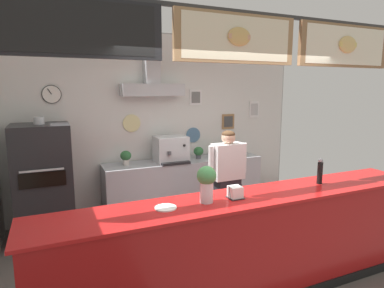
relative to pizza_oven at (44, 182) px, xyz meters
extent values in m
plane|color=#514C47|center=(1.94, -1.96, -0.83)|extent=(6.20, 6.20, 0.00)
cube|color=gray|center=(1.94, 0.55, 0.70)|extent=(5.17, 0.12, 3.05)
cube|color=silver|center=(1.94, 0.48, 0.70)|extent=(5.13, 0.01, 3.01)
cylinder|color=black|center=(0.19, 0.47, 1.22)|extent=(0.28, 0.02, 0.28)
cylinder|color=white|center=(0.19, 0.45, 1.22)|extent=(0.26, 0.01, 0.26)
cube|color=black|center=(0.17, 0.45, 1.26)|extent=(0.06, 0.01, 0.09)
cylinder|color=beige|center=(1.39, 0.46, 0.73)|extent=(0.29, 0.02, 0.29)
cylinder|color=teal|center=(2.52, 0.46, 0.47)|extent=(0.27, 0.02, 0.27)
cube|color=white|center=(2.56, 0.47, 1.15)|extent=(0.23, 0.02, 0.28)
cube|color=slate|center=(2.56, 0.46, 1.15)|extent=(0.17, 0.01, 0.20)
cube|color=white|center=(3.82, 0.47, 0.90)|extent=(0.22, 0.02, 0.32)
cube|color=#B3B3B3|center=(3.82, 0.46, 0.90)|extent=(0.16, 0.01, 0.23)
cube|color=#997047|center=(3.24, 0.47, 0.68)|extent=(0.26, 0.02, 0.28)
cube|color=#424242|center=(3.24, 0.46, 0.68)|extent=(0.19, 0.01, 0.20)
cube|color=#B7BABF|center=(1.72, 0.33, 1.28)|extent=(1.04, 0.31, 0.20)
cube|color=#B7BABF|center=(1.72, 0.37, 1.78)|extent=(0.24, 0.24, 0.79)
cube|color=#2D2D2D|center=(1.94, -1.90, 2.08)|extent=(4.52, 0.04, 0.04)
cube|color=black|center=(0.43, -1.93, 1.81)|extent=(1.39, 0.05, 0.50)
cube|color=black|center=(0.43, -1.96, 1.81)|extent=(1.25, 0.01, 0.44)
cube|color=#9E754C|center=(1.94, -1.93, 1.81)|extent=(1.39, 0.05, 0.50)
cube|color=beige|center=(1.94, -1.96, 1.81)|extent=(1.25, 0.01, 0.44)
ellipsoid|color=#DBAD60|center=(1.94, -1.97, 1.82)|extent=(0.27, 0.04, 0.19)
cube|color=tan|center=(1.94, -1.98, 1.82)|extent=(0.25, 0.01, 0.05)
cube|color=olive|center=(3.44, -1.93, 1.81)|extent=(1.39, 0.05, 0.50)
cube|color=#F2E5C6|center=(3.44, -1.96, 1.81)|extent=(1.25, 0.01, 0.44)
ellipsoid|color=#E5BC70|center=(3.44, -1.97, 1.82)|extent=(0.28, 0.04, 0.20)
cube|color=#E5C666|center=(3.44, -1.98, 1.82)|extent=(0.27, 0.01, 0.05)
cube|color=maroon|center=(1.94, -2.27, -0.31)|extent=(4.20, 0.60, 1.04)
cube|color=#B31515|center=(1.94, -2.27, 0.23)|extent=(4.28, 0.63, 0.03)
cube|color=#A3A5AD|center=(2.21, 0.15, -0.37)|extent=(2.75, 0.58, 0.92)
cube|color=gray|center=(2.21, 0.15, -0.66)|extent=(2.61, 0.53, 0.02)
cube|color=#232326|center=(0.00, 0.00, 0.00)|extent=(0.76, 0.68, 1.65)
cube|color=black|center=(0.00, -0.35, 0.13)|extent=(0.57, 0.02, 0.20)
cube|color=silver|center=(0.00, -0.37, 0.26)|extent=(0.53, 0.02, 0.02)
cylinder|color=silver|center=(0.00, 0.00, 0.87)|extent=(0.14, 0.14, 0.10)
cube|color=#232328|center=(2.39, -1.02, -0.39)|extent=(0.35, 0.21, 0.87)
cube|color=white|center=(2.39, -1.02, 0.30)|extent=(0.46, 0.23, 0.50)
cylinder|color=white|center=(2.66, -1.01, 0.32)|extent=(0.08, 0.08, 0.43)
cylinder|color=white|center=(2.12, -1.03, 0.32)|extent=(0.08, 0.08, 0.43)
sphere|color=#D8AD8E|center=(2.39, -1.02, 0.64)|extent=(0.19, 0.19, 0.19)
ellipsoid|color=#4C331E|center=(2.39, -1.02, 0.68)|extent=(0.19, 0.19, 0.11)
cube|color=silver|center=(1.96, 0.13, 0.31)|extent=(0.53, 0.40, 0.43)
cylinder|color=#4C4C51|center=(1.85, -0.10, 0.29)|extent=(0.06, 0.06, 0.06)
cube|color=black|center=(1.96, -0.11, 0.11)|extent=(0.47, 0.10, 0.04)
sphere|color=black|center=(2.11, -0.09, 0.39)|extent=(0.04, 0.04, 0.04)
cylinder|color=beige|center=(1.21, 0.16, 0.14)|extent=(0.10, 0.10, 0.10)
ellipsoid|color=#2D6638|center=(1.21, 0.16, 0.25)|extent=(0.17, 0.17, 0.16)
cylinder|color=#4C4C51|center=(3.27, 0.13, 0.14)|extent=(0.13, 0.13, 0.08)
ellipsoid|color=#2D6638|center=(3.27, 0.13, 0.25)|extent=(0.19, 0.19, 0.17)
cylinder|color=#9E563D|center=(2.84, 0.13, 0.14)|extent=(0.12, 0.12, 0.10)
ellipsoid|color=#47894C|center=(2.84, 0.13, 0.26)|extent=(0.20, 0.20, 0.18)
cylinder|color=#4C4C51|center=(2.49, 0.17, 0.13)|extent=(0.09, 0.09, 0.07)
ellipsoid|color=#2D6638|center=(2.49, 0.17, 0.22)|extent=(0.17, 0.17, 0.15)
cylinder|color=white|center=(1.03, -2.26, 0.25)|extent=(0.20, 0.20, 0.01)
cylinder|color=silver|center=(1.44, -2.26, 0.34)|extent=(0.13, 0.13, 0.20)
cylinder|color=gray|center=(1.44, -2.26, 0.28)|extent=(0.12, 0.12, 0.06)
ellipsoid|color=#47894C|center=(1.44, -2.26, 0.50)|extent=(0.18, 0.18, 0.18)
cube|color=#262628|center=(1.75, -2.27, 0.25)|extent=(0.14, 0.14, 0.01)
cylinder|color=#262628|center=(1.68, -2.27, 0.31)|extent=(0.01, 0.01, 0.14)
cylinder|color=#262628|center=(1.82, -2.27, 0.31)|extent=(0.01, 0.01, 0.14)
cube|color=white|center=(1.75, -2.27, 0.30)|extent=(0.12, 0.12, 0.11)
cylinder|color=black|center=(2.88, -2.23, 0.37)|extent=(0.06, 0.06, 0.25)
sphere|color=gray|center=(2.88, -2.23, 0.51)|extent=(0.05, 0.05, 0.05)
camera|label=1|loc=(0.12, -4.91, 1.31)|focal=30.57mm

